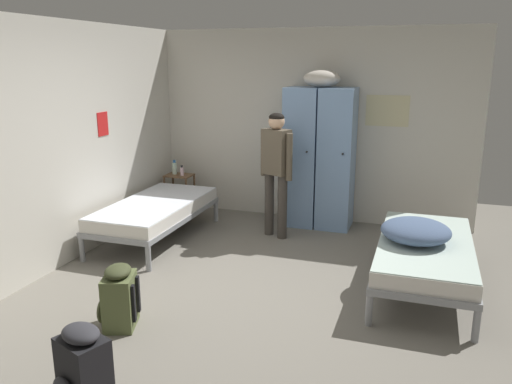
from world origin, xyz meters
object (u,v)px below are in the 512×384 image
shelf_unit (180,190)px  backpack_black (82,367)px  bed_left_rear (155,210)px  lotion_bottle (182,171)px  bed_right (425,252)px  water_bottle (175,168)px  bedding_heap (416,231)px  person_traveler (276,163)px  locker_bank (319,155)px  backpack_olive (119,298)px

shelf_unit → backpack_black: shelf_unit is taller
bed_left_rear → lotion_bottle: lotion_bottle is taller
bed_left_rear → bed_right: bearing=-7.4°
shelf_unit → water_bottle: 0.33m
bedding_heap → person_traveler: size_ratio=0.43×
bedding_heap → lotion_bottle: size_ratio=4.55×
locker_bank → lotion_bottle: size_ratio=13.93×
shelf_unit → bed_right: (3.45, -1.57, 0.04)m
locker_bank → backpack_olive: (-1.01, -3.25, -0.71)m
person_traveler → backpack_black: bearing=-94.2°
locker_bank → person_traveler: size_ratio=1.32×
bed_right → backpack_olive: size_ratio=3.45×
backpack_black → water_bottle: bearing=109.5°
locker_bank → person_traveler: locker_bank is taller
bed_right → shelf_unit: bearing=155.6°
bed_left_rear → bedding_heap: size_ratio=2.81×
locker_bank → backpack_black: 4.30m
person_traveler → backpack_olive: 2.77m
backpack_olive → shelf_unit: bearing=108.1°
shelf_unit → bed_right: 3.79m
bed_right → person_traveler: bearing=151.0°
locker_bank → bedding_heap: locker_bank is taller
water_bottle → backpack_black: 4.40m
bed_left_rear → lotion_bottle: size_ratio=12.79×
bed_right → locker_bank: bearing=130.6°
locker_bank → backpack_black: size_ratio=3.76×
locker_bank → lotion_bottle: (-1.98, -0.11, -0.33)m
locker_bank → bed_left_rear: size_ratio=1.09×
person_traveler → backpack_olive: person_traveler is taller
water_bottle → backpack_black: bearing=-70.5°
shelf_unit → bed_left_rear: size_ratio=0.30×
water_bottle → backpack_olive: 3.41m
person_traveler → lotion_bottle: size_ratio=10.58×
person_traveler → locker_bank: bearing=57.2°
lotion_bottle → person_traveler: bearing=-18.4°
water_bottle → backpack_olive: size_ratio=0.37×
bed_right → water_bottle: bearing=155.8°
shelf_unit → backpack_black: (1.38, -4.11, -0.09)m
locker_bank → bedding_heap: (1.30, -1.68, -0.37)m
bed_left_rear → backpack_olive: backpack_olive is taller
backpack_olive → backpack_black: bearing=-69.9°
bedding_heap → water_bottle: size_ratio=3.28×
bed_left_rear → bedding_heap: bedding_heap is taller
lotion_bottle → bedding_heap: bearing=-25.5°
bed_right → bedding_heap: bearing=-159.2°
person_traveler → backpack_olive: size_ratio=2.86×
bed_left_rear → backpack_olive: size_ratio=3.45×
bed_left_rear → water_bottle: bearing=105.8°
shelf_unit → lotion_bottle: (0.07, -0.04, 0.29)m
locker_bank → person_traveler: 0.76m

